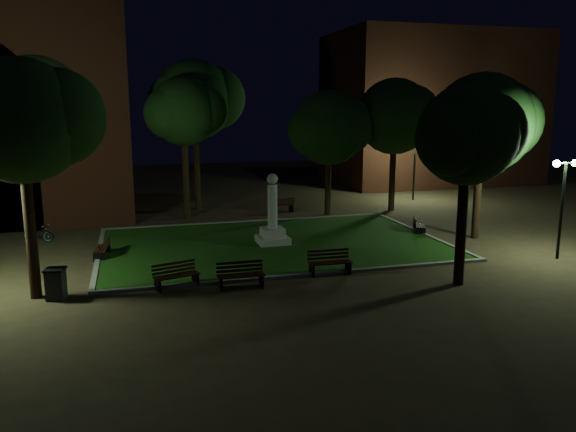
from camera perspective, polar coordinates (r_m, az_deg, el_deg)
name	(u,v)px	position (r m, az deg, el deg)	size (l,w,h in m)	color
ground	(284,255)	(23.92, -0.39, -4.03)	(80.00, 80.00, 0.00)	#3E311E
lawn	(273,244)	(25.78, -1.57, -2.82)	(15.00, 10.00, 0.08)	#1A430E
lawn_kerb	(273,243)	(25.78, -1.57, -2.78)	(15.40, 10.40, 0.12)	slate
monument	(273,224)	(25.58, -1.58, -0.83)	(1.40, 1.40, 3.20)	#ABA49C
building_far	(430,109)	(48.66, 14.20, 10.50)	(16.00, 10.00, 12.00)	#552617
tree_west	(24,121)	(19.61, -25.27, 8.70)	(4.86, 3.97, 7.78)	black
tree_north_wl	(185,112)	(31.83, -10.41, 10.39)	(4.63, 3.78, 7.85)	black
tree_north_er	(330,128)	(32.34, 4.33, 8.91)	(5.19, 4.24, 7.14)	black
tree_ne	(396,116)	(34.31, 10.92, 9.90)	(5.50, 4.49, 7.89)	black
tree_east	(484,124)	(27.83, 19.31, 8.82)	(5.79, 4.72, 7.80)	black
tree_se	(469,136)	(20.19, 17.94, 7.79)	(4.22, 3.44, 7.00)	black
tree_nw	(43,109)	(31.86, -23.63, 9.94)	(7.15, 5.84, 9.02)	black
tree_far_north	(197,100)	(34.22, -9.27, 11.57)	(5.76, 4.70, 8.96)	black
lamppost_se	(564,189)	(25.44, 26.20, 2.44)	(1.18, 0.28, 4.12)	black
lamppost_nw	(25,164)	(32.60, -25.20, 4.83)	(1.18, 0.28, 4.72)	black
lamppost_ne	(415,159)	(38.57, 12.75, 5.72)	(1.18, 0.28, 3.93)	black
bench_near_left	(241,276)	(19.76, -4.83, -6.07)	(1.65, 0.60, 0.90)	black
bench_near_right	(330,263)	(21.32, 4.25, -4.77)	(1.66, 0.62, 0.91)	black
bench_west_near	(176,276)	(20.09, -11.32, -6.00)	(1.68, 1.00, 0.87)	black
bench_left_side	(103,249)	(24.71, -18.27, -3.20)	(0.67, 1.52, 0.81)	black
bench_right_side	(418,226)	(28.80, 13.09, -0.98)	(0.96, 1.46, 0.76)	black
bench_far_side	(281,206)	(33.37, -0.70, 1.04)	(1.66, 0.81, 0.87)	black
trash_bin	(56,284)	(20.00, -22.52, -6.37)	(0.72, 0.72, 1.05)	black
bicycle	(38,233)	(28.71, -24.03, -1.61)	(0.54, 1.54, 0.81)	black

